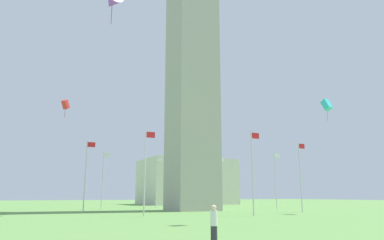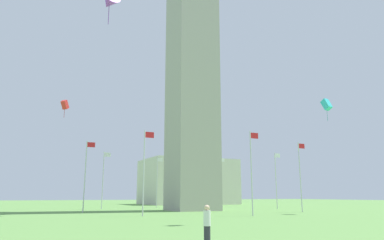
{
  "view_description": "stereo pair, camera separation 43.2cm",
  "coord_description": "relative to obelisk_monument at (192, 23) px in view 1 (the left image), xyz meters",
  "views": [
    {
      "loc": [
        -22.67,
        -47.36,
        2.11
      ],
      "look_at": [
        0.0,
        0.0,
        13.18
      ],
      "focal_mm": 33.54,
      "sensor_mm": 36.0,
      "label": 1
    },
    {
      "loc": [
        -22.28,
        -47.55,
        2.11
      ],
      "look_at": [
        0.0,
        0.0,
        13.18
      ],
      "focal_mm": 33.54,
      "sensor_mm": 36.0,
      "label": 2
    }
  ],
  "objects": [
    {
      "name": "kite_purple_delta",
      "position": [
        -17.48,
        -22.5,
        -12.5
      ],
      "size": [
        1.63,
        1.83,
        2.71
      ],
      "color": "purple"
    },
    {
      "name": "obelisk_monument",
      "position": [
        0.0,
        0.0,
        0.0
      ],
      "size": [
        6.38,
        6.38,
        58.01
      ],
      "color": "#A8A399",
      "rests_on": "ground"
    },
    {
      "name": "flagpole_e",
      "position": [
        0.05,
        15.08,
        -24.09
      ],
      "size": [
        1.12,
        0.14,
        9.03
      ],
      "color": "silver",
      "rests_on": "ground"
    },
    {
      "name": "flagpole_nw",
      "position": [
        10.71,
        -10.66,
        -24.09
      ],
      "size": [
        1.12,
        0.14,
        9.03
      ],
      "color": "silver",
      "rests_on": "ground"
    },
    {
      "name": "flagpole_se",
      "position": [
        -10.61,
        10.66,
        -24.09
      ],
      "size": [
        1.12,
        0.14,
        9.03
      ],
      "color": "silver",
      "rests_on": "ground"
    },
    {
      "name": "flagpole_s",
      "position": [
        -15.02,
        0.0,
        -24.09
      ],
      "size": [
        1.12,
        0.14,
        9.03
      ],
      "color": "silver",
      "rests_on": "ground"
    },
    {
      "name": "flagpole_n",
      "position": [
        15.13,
        0.0,
        -24.09
      ],
      "size": [
        1.12,
        0.14,
        9.03
      ],
      "color": "silver",
      "rests_on": "ground"
    },
    {
      "name": "kite_cyan_box",
      "position": [
        11.51,
        -15.25,
        -15.72
      ],
      "size": [
        0.86,
        1.35,
        2.86
      ],
      "color": "#33C6D1"
    },
    {
      "name": "flagpole_sw",
      "position": [
        -10.61,
        -10.66,
        -24.09
      ],
      "size": [
        1.12,
        0.14,
        9.03
      ],
      "color": "silver",
      "rests_on": "ground"
    },
    {
      "name": "distant_building",
      "position": [
        14.98,
        34.54,
        -23.62
      ],
      "size": [
        21.33,
        15.56,
        10.76
      ],
      "color": "beige",
      "rests_on": "ground"
    },
    {
      "name": "ground_plane",
      "position": [
        0.0,
        0.0,
        -29.01
      ],
      "size": [
        260.0,
        260.0,
        0.0
      ],
      "primitive_type": "plane",
      "color": "#609347"
    },
    {
      "name": "person_white_shirt",
      "position": [
        -14.79,
        -33.1,
        -28.16
      ],
      "size": [
        0.32,
        0.32,
        1.7
      ],
      "rotation": [
        0.0,
        0.0,
        1.04
      ],
      "color": "#2D2D38",
      "rests_on": "ground"
    },
    {
      "name": "flagpole_ne",
      "position": [
        10.71,
        10.66,
        -24.09
      ],
      "size": [
        1.12,
        0.14,
        9.03
      ],
      "color": "silver",
      "rests_on": "ground"
    },
    {
      "name": "kite_red_box",
      "position": [
        -18.63,
        -5.68,
        -16.8
      ],
      "size": [
        1.05,
        1.09,
        2.08
      ],
      "color": "red"
    },
    {
      "name": "flagpole_w",
      "position": [
        0.05,
        -15.08,
        -24.09
      ],
      "size": [
        1.12,
        0.14,
        9.03
      ],
      "color": "silver",
      "rests_on": "ground"
    }
  ]
}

